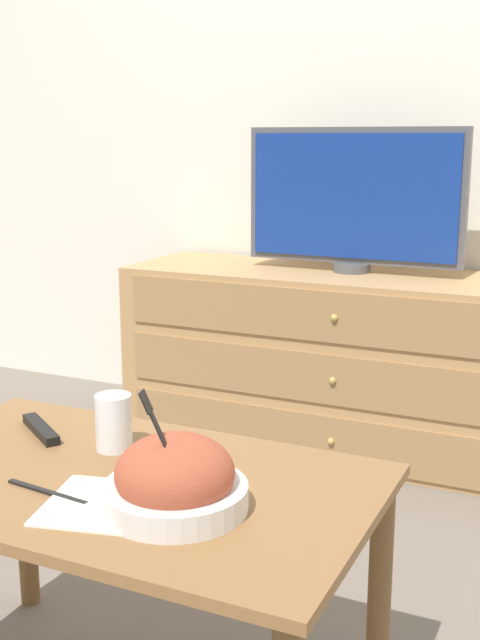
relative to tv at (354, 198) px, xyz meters
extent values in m
plane|color=#70665B|center=(0.04, 0.23, -0.87)|extent=(12.00, 12.00, 0.00)
cube|color=white|center=(0.04, 0.26, 0.43)|extent=(12.00, 0.05, 2.60)
cube|color=tan|center=(0.03, -0.03, -0.56)|extent=(1.61, 0.47, 0.62)
cube|color=#A1794C|center=(0.03, -0.27, -0.76)|extent=(1.48, 0.01, 0.16)
sphere|color=tan|center=(0.03, -0.28, -0.76)|extent=(0.02, 0.02, 0.02)
cube|color=#A1794C|center=(0.03, -0.27, -0.56)|extent=(1.48, 0.01, 0.16)
sphere|color=tan|center=(0.03, -0.28, -0.56)|extent=(0.02, 0.02, 0.02)
cube|color=#A1794C|center=(0.03, -0.27, -0.35)|extent=(1.48, 0.01, 0.16)
sphere|color=tan|center=(0.03, -0.28, -0.35)|extent=(0.02, 0.02, 0.02)
cylinder|color=#515156|center=(0.00, 0.00, -0.23)|extent=(0.13, 0.13, 0.03)
cube|color=#515156|center=(0.00, 0.00, 0.01)|extent=(0.74, 0.04, 0.45)
cube|color=navy|center=(0.00, -0.02, 0.01)|extent=(0.70, 0.01, 0.41)
cube|color=olive|center=(0.05, -1.53, -0.39)|extent=(0.90, 0.54, 0.02)
cylinder|color=brown|center=(-0.36, -1.29, -0.63)|extent=(0.04, 0.04, 0.47)
cylinder|color=brown|center=(0.47, -1.29, -0.63)|extent=(0.04, 0.04, 0.47)
cylinder|color=silver|center=(0.20, -1.59, -0.36)|extent=(0.23, 0.23, 0.04)
ellipsoid|color=#AD4C33|center=(0.20, -1.59, -0.32)|extent=(0.19, 0.19, 0.12)
cube|color=black|center=(0.21, -1.62, -0.28)|extent=(0.07, 0.03, 0.17)
cube|color=black|center=(0.18, -1.63, -0.19)|extent=(0.02, 0.03, 0.03)
cylinder|color=beige|center=(-0.03, -1.42, -0.35)|extent=(0.06, 0.06, 0.07)
cylinder|color=white|center=(-0.03, -1.42, -0.33)|extent=(0.07, 0.07, 0.11)
cube|color=white|center=(0.09, -1.63, -0.38)|extent=(0.23, 0.23, 0.00)
cube|color=black|center=(-0.02, -1.63, -0.38)|extent=(0.17, 0.03, 0.01)
cube|color=black|center=(-0.20, -1.41, -0.37)|extent=(0.15, 0.12, 0.02)
camera|label=1|loc=(0.79, -2.62, 0.20)|focal=45.00mm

